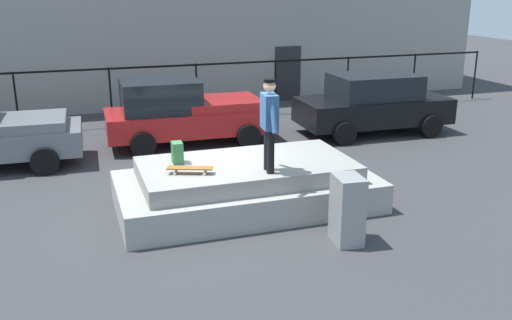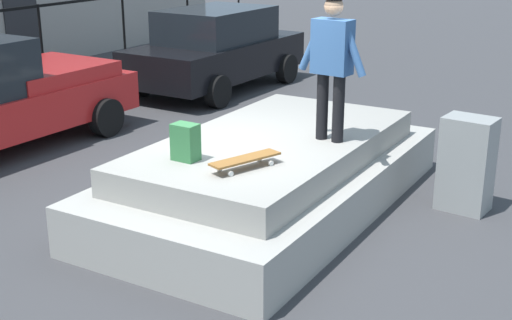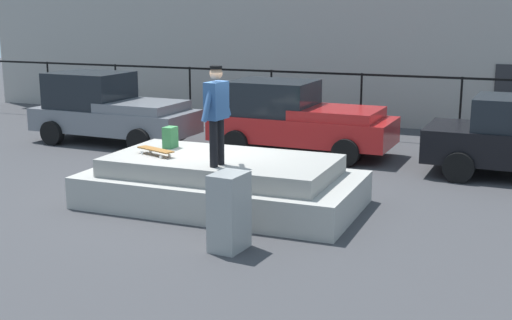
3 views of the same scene
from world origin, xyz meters
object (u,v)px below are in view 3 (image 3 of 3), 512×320
at_px(backpack, 170,137).
at_px(car_red_pickup_mid, 296,118).
at_px(skateboard, 156,150).
at_px(utility_box, 229,212).
at_px(car_grey_pickup_near, 109,109).
at_px(skateboarder, 216,109).

xyz_separation_m(backpack, car_red_pickup_mid, (1.05, 4.46, -0.22)).
relative_size(skateboard, car_red_pickup_mid, 0.19).
height_order(skateboard, utility_box, utility_box).
height_order(skateboard, car_grey_pickup_near, car_grey_pickup_near).
bearing_deg(car_grey_pickup_near, backpack, -43.88).
bearing_deg(car_grey_pickup_near, skateboard, -48.08).
xyz_separation_m(car_grey_pickup_near, car_red_pickup_mid, (5.09, 0.58, -0.02)).
distance_m(skateboarder, car_grey_pickup_near, 7.47).
xyz_separation_m(skateboarder, utility_box, (0.88, -1.45, -1.30)).
relative_size(skateboarder, backpack, 4.15).
xyz_separation_m(skateboarder, car_red_pickup_mid, (-0.44, 5.50, -1.00)).
relative_size(skateboarder, utility_box, 1.45).
bearing_deg(backpack, utility_box, 45.41).
xyz_separation_m(skateboard, utility_box, (2.28, -1.78, -0.42)).
distance_m(skateboarder, skateboard, 1.69).
distance_m(skateboard, car_grey_pickup_near, 6.18).
bearing_deg(backpack, skateboard, 8.84).
relative_size(car_grey_pickup_near, utility_box, 3.81).
height_order(skateboarder, skateboard, skateboarder).
bearing_deg(utility_box, backpack, 139.21).
xyz_separation_m(skateboarder, skateboard, (-1.40, 0.33, -0.89)).
bearing_deg(backpack, car_grey_pickup_near, -132.06).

